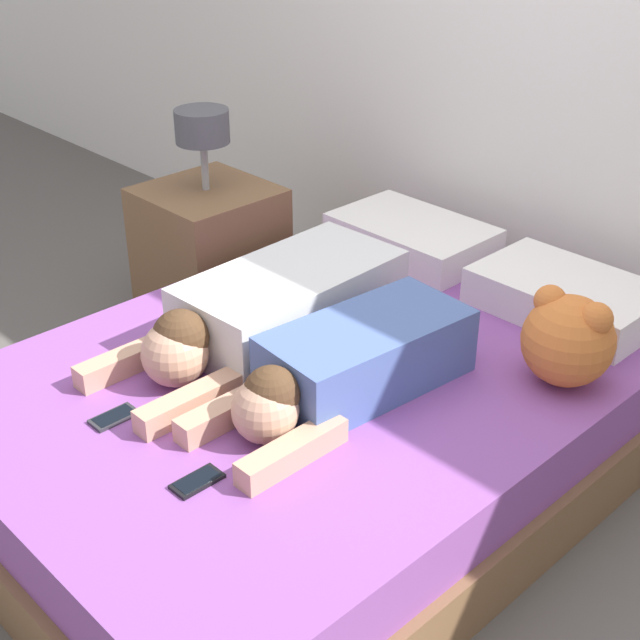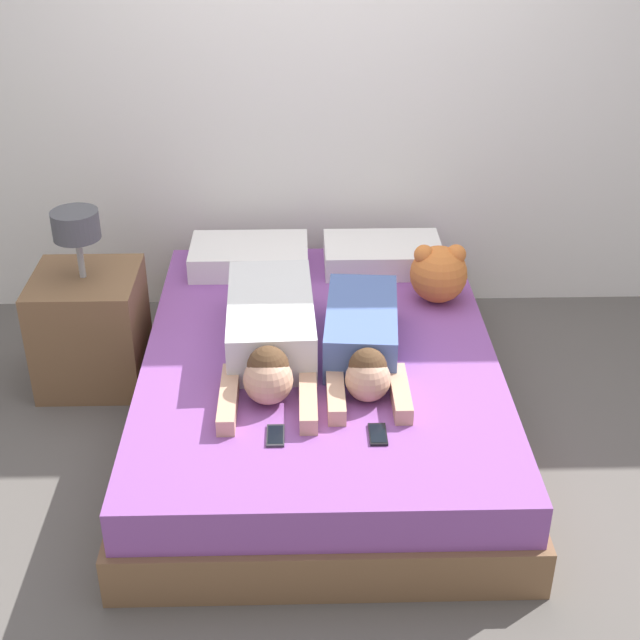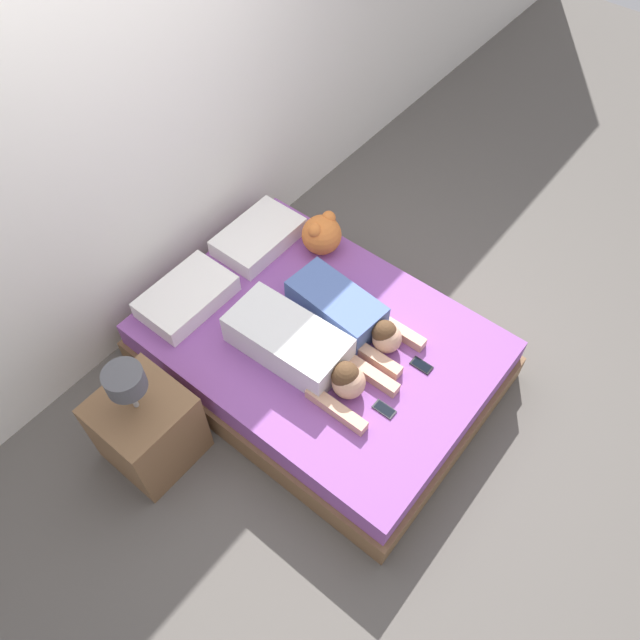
{
  "view_description": "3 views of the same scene",
  "coord_description": "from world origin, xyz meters",
  "px_view_note": "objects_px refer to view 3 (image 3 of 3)",
  "views": [
    {
      "loc": [
        1.69,
        -1.63,
        1.84
      ],
      "look_at": [
        0.0,
        0.0,
        0.55
      ],
      "focal_mm": 50.0,
      "sensor_mm": 36.0,
      "label": 1
    },
    {
      "loc": [
        -0.08,
        -3.33,
        2.44
      ],
      "look_at": [
        0.0,
        0.0,
        0.55
      ],
      "focal_mm": 50.0,
      "sensor_mm": 36.0,
      "label": 2
    },
    {
      "loc": [
        -1.76,
        -1.42,
        3.59
      ],
      "look_at": [
        0.0,
        0.0,
        0.55
      ],
      "focal_mm": 35.0,
      "sensor_mm": 36.0,
      "label": 3
    }
  ],
  "objects_px": {
    "person_right": "(349,314)",
    "nightstand": "(147,427)",
    "plush_toy": "(322,234)",
    "bed": "(320,352)",
    "pillow_head_right": "(259,237)",
    "cell_phone_right": "(421,365)",
    "person_left": "(301,349)",
    "pillow_head_left": "(187,297)",
    "cell_phone_left": "(384,409)"
  },
  "relations": [
    {
      "from": "pillow_head_right",
      "to": "person_right",
      "type": "relative_size",
      "value": 0.66
    },
    {
      "from": "cell_phone_right",
      "to": "pillow_head_right",
      "type": "bearing_deg",
      "value": 84.47
    },
    {
      "from": "cell_phone_right",
      "to": "pillow_head_left",
      "type": "bearing_deg",
      "value": 110.63
    },
    {
      "from": "person_left",
      "to": "cell_phone_right",
      "type": "xyz_separation_m",
      "value": [
        0.42,
        -0.6,
        -0.1
      ]
    },
    {
      "from": "bed",
      "to": "person_left",
      "type": "distance_m",
      "value": 0.38
    },
    {
      "from": "person_left",
      "to": "pillow_head_right",
      "type": "bearing_deg",
      "value": 56.75
    },
    {
      "from": "bed",
      "to": "person_right",
      "type": "xyz_separation_m",
      "value": [
        0.18,
        -0.09,
        0.3
      ]
    },
    {
      "from": "nightstand",
      "to": "person_left",
      "type": "bearing_deg",
      "value": -26.39
    },
    {
      "from": "pillow_head_left",
      "to": "nightstand",
      "type": "bearing_deg",
      "value": -151.26
    },
    {
      "from": "person_left",
      "to": "person_right",
      "type": "bearing_deg",
      "value": -8.78
    },
    {
      "from": "plush_toy",
      "to": "person_right",
      "type": "bearing_deg",
      "value": -126.41
    },
    {
      "from": "cell_phone_right",
      "to": "person_left",
      "type": "bearing_deg",
      "value": 124.77
    },
    {
      "from": "person_left",
      "to": "plush_toy",
      "type": "xyz_separation_m",
      "value": [
        0.79,
        0.48,
        0.04
      ]
    },
    {
      "from": "cell_phone_left",
      "to": "nightstand",
      "type": "relative_size",
      "value": 0.15
    },
    {
      "from": "bed",
      "to": "person_left",
      "type": "xyz_separation_m",
      "value": [
        -0.21,
        -0.02,
        0.31
      ]
    },
    {
      "from": "cell_phone_right",
      "to": "nightstand",
      "type": "bearing_deg",
      "value": 141.36
    },
    {
      "from": "person_right",
      "to": "cell_phone_left",
      "type": "relative_size",
      "value": 6.8
    },
    {
      "from": "pillow_head_left",
      "to": "cell_phone_left",
      "type": "xyz_separation_m",
      "value": [
        0.16,
        -1.45,
        -0.06
      ]
    },
    {
      "from": "plush_toy",
      "to": "nightstand",
      "type": "relative_size",
      "value": 0.32
    },
    {
      "from": "person_left",
      "to": "person_right",
      "type": "relative_size",
      "value": 1.19
    },
    {
      "from": "pillow_head_left",
      "to": "person_right",
      "type": "distance_m",
      "value": 1.05
    },
    {
      "from": "pillow_head_left",
      "to": "person_left",
      "type": "distance_m",
      "value": 0.86
    },
    {
      "from": "pillow_head_left",
      "to": "cell_phone_left",
      "type": "height_order",
      "value": "pillow_head_left"
    },
    {
      "from": "bed",
      "to": "pillow_head_left",
      "type": "xyz_separation_m",
      "value": [
        -0.34,
        0.83,
        0.27
      ]
    },
    {
      "from": "bed",
      "to": "pillow_head_left",
      "type": "distance_m",
      "value": 0.93
    },
    {
      "from": "cell_phone_left",
      "to": "nightstand",
      "type": "xyz_separation_m",
      "value": [
        -0.91,
        1.04,
        -0.1
      ]
    },
    {
      "from": "person_left",
      "to": "plush_toy",
      "type": "bearing_deg",
      "value": 31.01
    },
    {
      "from": "person_right",
      "to": "cell_phone_right",
      "type": "xyz_separation_m",
      "value": [
        0.02,
        -0.54,
        -0.09
      ]
    },
    {
      "from": "person_left",
      "to": "pillow_head_left",
      "type": "bearing_deg",
      "value": 98.64
    },
    {
      "from": "plush_toy",
      "to": "nightstand",
      "type": "height_order",
      "value": "nightstand"
    },
    {
      "from": "bed",
      "to": "person_left",
      "type": "bearing_deg",
      "value": -173.5
    },
    {
      "from": "person_left",
      "to": "plush_toy",
      "type": "distance_m",
      "value": 0.92
    },
    {
      "from": "pillow_head_left",
      "to": "pillow_head_right",
      "type": "bearing_deg",
      "value": 0.0
    },
    {
      "from": "plush_toy",
      "to": "bed",
      "type": "bearing_deg",
      "value": -141.97
    },
    {
      "from": "pillow_head_right",
      "to": "cell_phone_right",
      "type": "height_order",
      "value": "pillow_head_right"
    },
    {
      "from": "bed",
      "to": "cell_phone_right",
      "type": "bearing_deg",
      "value": -72.02
    },
    {
      "from": "bed",
      "to": "cell_phone_right",
      "type": "height_order",
      "value": "cell_phone_right"
    },
    {
      "from": "person_right",
      "to": "nightstand",
      "type": "bearing_deg",
      "value": 158.67
    },
    {
      "from": "person_left",
      "to": "nightstand",
      "type": "bearing_deg",
      "value": 153.61
    },
    {
      "from": "pillow_head_right",
      "to": "plush_toy",
      "type": "relative_size",
      "value": 2.08
    },
    {
      "from": "bed",
      "to": "pillow_head_left",
      "type": "bearing_deg",
      "value": 112.58
    },
    {
      "from": "pillow_head_left",
      "to": "plush_toy",
      "type": "bearing_deg",
      "value": -22.21
    },
    {
      "from": "pillow_head_left",
      "to": "person_right",
      "type": "relative_size",
      "value": 0.66
    },
    {
      "from": "person_right",
      "to": "nightstand",
      "type": "xyz_separation_m",
      "value": [
        -1.28,
        0.5,
        -0.19
      ]
    },
    {
      "from": "person_right",
      "to": "pillow_head_right",
      "type": "bearing_deg",
      "value": 79.88
    },
    {
      "from": "bed",
      "to": "nightstand",
      "type": "distance_m",
      "value": 1.18
    },
    {
      "from": "bed",
      "to": "person_right",
      "type": "bearing_deg",
      "value": -25.29
    },
    {
      "from": "bed",
      "to": "pillow_head_right",
      "type": "xyz_separation_m",
      "value": [
        0.34,
        0.83,
        0.27
      ]
    },
    {
      "from": "pillow_head_left",
      "to": "plush_toy",
      "type": "height_order",
      "value": "plush_toy"
    },
    {
      "from": "person_left",
      "to": "cell_phone_left",
      "type": "distance_m",
      "value": 0.61
    }
  ]
}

